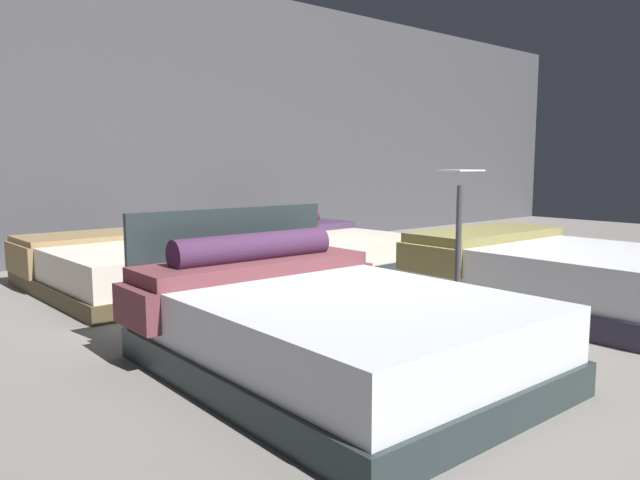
# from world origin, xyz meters

# --- Properties ---
(ground_plane) EXTENTS (18.00, 18.00, 0.02)m
(ground_plane) POSITION_xyz_m (0.00, 0.00, -0.01)
(ground_plane) COLOR gray
(showroom_back_wall) EXTENTS (18.00, 0.06, 3.50)m
(showroom_back_wall) POSITION_xyz_m (0.00, 3.70, 1.75)
(showroom_back_wall) COLOR #47474C
(showroom_back_wall) RESTS_ON ground_plane
(bed_0) EXTENTS (1.69, 2.19, 0.86)m
(bed_0) POSITION_xyz_m (-1.19, -1.00, 0.26)
(bed_0) COLOR #263132
(bed_0) RESTS_ON ground_plane
(bed_1) EXTENTS (1.65, 2.11, 0.57)m
(bed_1) POSITION_xyz_m (1.25, -1.03, 0.26)
(bed_1) COLOR #2B2839
(bed_1) RESTS_ON ground_plane
(bed_2) EXTENTS (1.52, 2.15, 0.47)m
(bed_2) POSITION_xyz_m (-1.16, 1.87, 0.22)
(bed_2) COLOR brown
(bed_2) RESTS_ON ground_plane
(bed_3) EXTENTS (1.70, 2.03, 0.60)m
(bed_3) POSITION_xyz_m (1.22, 1.82, 0.20)
(bed_3) COLOR #2D3139
(bed_3) RESTS_ON ground_plane
(price_sign) EXTENTS (0.28, 0.24, 1.12)m
(price_sign) POSITION_xyz_m (0.00, -1.01, 0.44)
(price_sign) COLOR #3F3F44
(price_sign) RESTS_ON ground_plane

